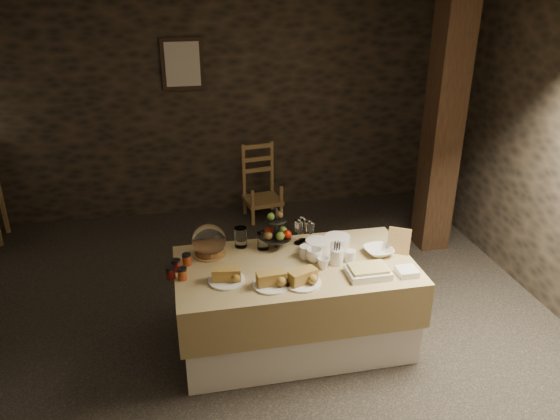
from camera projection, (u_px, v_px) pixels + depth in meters
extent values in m
cube|color=black|center=(229.00, 332.00, 4.43)|extent=(5.50, 5.00, 0.01)
cube|color=black|center=(199.00, 104.00, 6.13)|extent=(5.50, 0.02, 2.60)
cube|color=silver|center=(295.00, 306.00, 4.18)|extent=(1.70, 0.88, 0.66)
cube|color=#948451|center=(295.00, 285.00, 4.11)|extent=(1.77, 0.94, 0.36)
cube|color=brown|center=(2.00, 205.00, 5.95)|extent=(0.04, 0.04, 0.67)
cube|color=brown|center=(263.00, 200.00, 6.37)|extent=(0.45, 0.44, 0.05)
cube|color=brown|center=(260.00, 159.00, 6.33)|extent=(0.38, 0.09, 0.38)
cube|color=black|center=(443.00, 125.00, 5.31)|extent=(0.30, 0.30, 2.60)
cube|color=black|center=(182.00, 64.00, 5.89)|extent=(0.45, 0.03, 0.55)
cube|color=beige|center=(183.00, 64.00, 5.87)|extent=(0.37, 0.01, 0.47)
cylinder|color=white|center=(318.00, 246.00, 4.19)|extent=(0.19, 0.19, 0.10)
cylinder|color=white|center=(337.00, 241.00, 4.28)|extent=(0.20, 0.20, 0.08)
cylinder|color=white|center=(337.00, 256.00, 4.02)|extent=(0.10, 0.10, 0.12)
imported|color=white|center=(314.00, 255.00, 4.06)|extent=(0.17, 0.17, 0.10)
imported|color=white|center=(323.00, 263.00, 3.97)|extent=(0.11, 0.11, 0.08)
cylinder|color=white|center=(305.00, 252.00, 4.11)|extent=(0.09, 0.09, 0.09)
cylinder|color=white|center=(350.00, 256.00, 4.05)|extent=(0.08, 0.08, 0.09)
imported|color=white|center=(378.00, 251.00, 4.17)|extent=(0.24, 0.24, 0.05)
cylinder|color=brown|center=(210.00, 254.00, 4.17)|extent=(0.26, 0.26, 0.01)
cylinder|color=brown|center=(209.00, 249.00, 4.15)|extent=(0.22, 0.22, 0.07)
sphere|color=white|center=(209.00, 240.00, 4.12)|extent=(0.26, 0.26, 0.26)
cylinder|color=black|center=(276.00, 228.00, 4.21)|extent=(0.02, 0.02, 0.34)
cylinder|color=black|center=(276.00, 237.00, 4.24)|extent=(0.24, 0.24, 0.01)
cylinder|color=black|center=(276.00, 220.00, 4.18)|extent=(0.17, 0.17, 0.01)
sphere|color=#597A2B|center=(283.00, 231.00, 4.27)|extent=(0.07, 0.07, 0.07)
sphere|color=#9E1403|center=(269.00, 231.00, 4.26)|extent=(0.07, 0.07, 0.07)
sphere|color=#597A2B|center=(280.00, 236.00, 4.18)|extent=(0.07, 0.07, 0.07)
sphere|color=brown|center=(268.00, 236.00, 4.19)|extent=(0.07, 0.07, 0.07)
sphere|color=#9E1403|center=(287.00, 234.00, 4.21)|extent=(0.07, 0.07, 0.07)
cylinder|color=white|center=(227.00, 280.00, 3.81)|extent=(0.26, 0.26, 0.01)
cube|color=olive|center=(226.00, 274.00, 3.79)|extent=(0.21, 0.12, 0.09)
cylinder|color=white|center=(271.00, 285.00, 3.76)|extent=(0.26, 0.26, 0.01)
cube|color=olive|center=(271.00, 278.00, 3.74)|extent=(0.21, 0.10, 0.09)
cylinder|color=white|center=(303.00, 283.00, 3.79)|extent=(0.26, 0.26, 0.01)
cube|color=olive|center=(303.00, 276.00, 3.77)|extent=(0.22, 0.16, 0.09)
cylinder|color=maroon|center=(176.00, 266.00, 3.94)|extent=(0.06, 0.06, 0.07)
cylinder|color=#AE441E|center=(182.00, 275.00, 3.83)|extent=(0.06, 0.06, 0.07)
cylinder|color=maroon|center=(171.00, 274.00, 3.84)|extent=(0.06, 0.06, 0.07)
cylinder|color=#AE441E|center=(187.00, 260.00, 4.01)|extent=(0.06, 0.06, 0.07)
cube|color=white|center=(368.00, 272.00, 3.88)|extent=(0.30, 0.22, 0.05)
cube|color=tan|center=(368.00, 268.00, 3.87)|extent=(0.26, 0.18, 0.02)
cube|color=white|center=(407.00, 272.00, 3.90)|extent=(0.14, 0.14, 0.04)
cube|color=brown|center=(399.00, 242.00, 4.17)|extent=(0.18, 0.15, 0.22)
cylinder|color=white|center=(241.00, 237.00, 4.26)|extent=(0.10, 0.10, 0.16)
cylinder|color=white|center=(263.00, 240.00, 4.23)|extent=(0.09, 0.09, 0.14)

